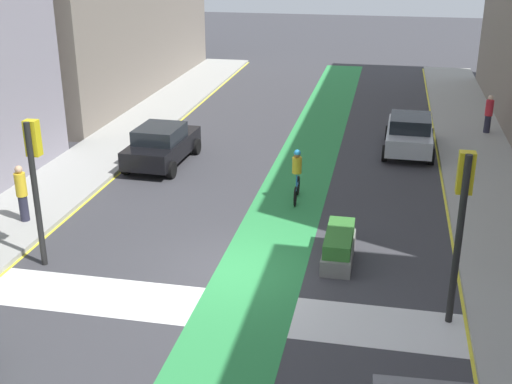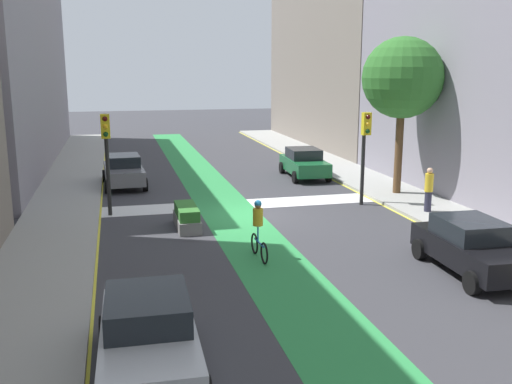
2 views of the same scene
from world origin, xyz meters
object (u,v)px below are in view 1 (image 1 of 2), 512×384
Objects in this scene: traffic_signal_near_left at (35,165)px; pedestrian_sidewalk_left_a at (22,193)px; car_black_left_far at (162,145)px; car_silver_right_far at (409,133)px; cyclist_in_lane at (297,174)px; pedestrian_sidewalk_right_a at (489,114)px; median_planter at (339,246)px; traffic_signal_near_right at (462,206)px.

traffic_signal_near_left is 2.24× the size of pedestrian_sidewalk_left_a.
pedestrian_sidewalk_left_a reaches higher than car_black_left_far.
car_silver_right_far is 7.34m from cyclist_in_lane.
cyclist_in_lane is (-3.78, -6.29, 0.17)m from car_silver_right_far.
traffic_signal_near_left is at bearing -131.37° from pedestrian_sidewalk_right_a.
pedestrian_sidewalk_right_a reaches higher than car_silver_right_far.
traffic_signal_near_left is 0.95× the size of car_black_left_far.
car_black_left_far is 2.36× the size of pedestrian_sidewalk_left_a.
cyclist_in_lane is at bearing 43.39° from traffic_signal_near_left.
car_black_left_far reaches higher than median_planter.
median_planter is at bearing -42.17° from car_black_left_far.
traffic_signal_near_right is 16.25m from pedestrian_sidewalk_right_a.
traffic_signal_near_right is 14.03m from car_black_left_far.
car_black_left_far is 10.13m from car_silver_right_far.
pedestrian_sidewalk_right_a is (12.96, 6.61, 0.22)m from car_black_left_far.
traffic_signal_near_left reaches higher than car_black_left_far.
traffic_signal_near_right reaches higher than pedestrian_sidewalk_left_a.
cyclist_in_lane is 0.80× the size of median_planter.
pedestrian_sidewalk_right_a is 0.74× the size of median_planter.
median_planter is (-2.81, 2.53, -2.49)m from traffic_signal_near_right.
car_black_left_far is at bearing 137.83° from median_planter.
cyclist_in_lane is at bearing 124.99° from traffic_signal_near_right.
traffic_signal_near_right is at bearing -55.01° from cyclist_in_lane.
car_black_left_far is at bearing 70.31° from pedestrian_sidewalk_left_a.
car_black_left_far is (-10.29, 9.31, -2.09)m from traffic_signal_near_right.
pedestrian_sidewalk_right_a is (3.46, 3.10, 0.22)m from car_silver_right_far.
traffic_signal_near_left is (-10.70, 0.74, -0.05)m from traffic_signal_near_right.
car_silver_right_far is (9.91, 12.08, -2.04)m from traffic_signal_near_left.
traffic_signal_near_left reaches higher than pedestrian_sidewalk_left_a.
pedestrian_sidewalk_right_a reaches higher than car_black_left_far.
traffic_signal_near_left is at bearing -136.61° from cyclist_in_lane.
traffic_signal_near_left is at bearing 176.06° from traffic_signal_near_right.
median_planter is (9.76, -0.40, -0.67)m from pedestrian_sidewalk_left_a.
median_planter is at bearing -2.32° from pedestrian_sidewalk_left_a.
median_planter is (7.89, 1.79, -2.43)m from traffic_signal_near_left.
pedestrian_sidewalk_left_a is (-2.28, -6.38, 0.27)m from car_black_left_far.
pedestrian_sidewalk_left_a is 0.78× the size of median_planter.
median_planter is (-2.02, -10.29, -0.40)m from car_silver_right_far.
pedestrian_sidewalk_right_a is (7.24, 9.39, 0.05)m from cyclist_in_lane.
cyclist_in_lane is at bearing 24.26° from pedestrian_sidewalk_left_a.
traffic_signal_near_right is 1.02× the size of traffic_signal_near_left.
traffic_signal_near_right is at bearing -13.10° from pedestrian_sidewalk_left_a.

